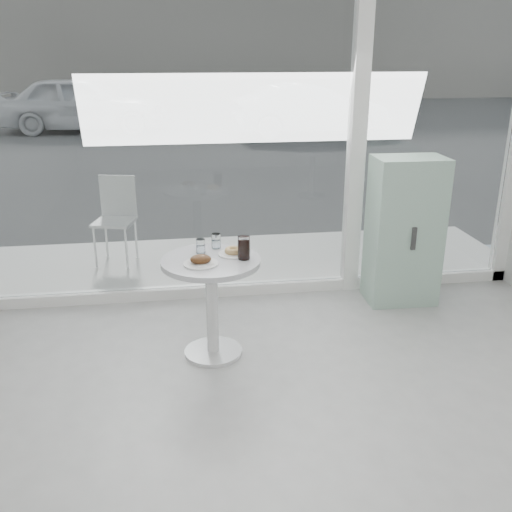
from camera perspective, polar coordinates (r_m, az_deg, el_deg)
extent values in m
cube|color=white|center=(5.44, 0.10, -3.16)|extent=(5.00, 0.12, 0.10)
cube|color=white|center=(5.25, 10.09, 12.16)|extent=(0.14, 0.14, 3.00)
cube|color=white|center=(5.01, -8.86, 10.70)|extent=(3.21, 0.02, 2.60)
cube|color=white|center=(5.56, 17.79, 10.91)|extent=(1.41, 0.02, 2.60)
cylinder|color=white|center=(4.42, -4.28, -9.52)|extent=(0.44, 0.44, 0.03)
cylinder|color=white|center=(4.26, -4.41, -5.36)|extent=(0.09, 0.09, 0.70)
cylinder|color=silver|center=(4.11, -4.55, -0.57)|extent=(0.72, 0.72, 0.04)
cube|color=silver|center=(6.18, -0.99, -0.48)|extent=(5.60, 1.60, 0.05)
cube|color=#3B3B3B|center=(18.09, -6.11, 12.99)|extent=(40.00, 24.00, 0.00)
cube|color=gray|center=(27.01, -7.40, 23.75)|extent=(40.00, 2.00, 8.00)
cube|color=#8AB19D|center=(5.25, 14.59, 2.42)|extent=(0.62, 0.42, 1.32)
cube|color=#333333|center=(5.06, 15.50, 1.68)|extent=(0.04, 0.02, 0.20)
cylinder|color=white|center=(6.09, -15.80, 0.84)|extent=(0.02, 0.02, 0.44)
cylinder|color=white|center=(5.98, -12.83, 0.75)|extent=(0.02, 0.02, 0.44)
cylinder|color=white|center=(6.38, -14.74, 1.82)|extent=(0.02, 0.02, 0.44)
cylinder|color=white|center=(6.27, -11.90, 1.75)|extent=(0.02, 0.02, 0.44)
cube|color=white|center=(6.11, -14.00, 3.34)|extent=(0.47, 0.47, 0.03)
cube|color=white|center=(6.22, -13.62, 5.90)|extent=(0.38, 0.11, 0.44)
imported|color=silver|center=(16.89, -16.94, 14.35)|extent=(4.57, 2.13, 1.51)
imported|color=#A2A4A9|center=(15.59, 5.40, 14.36)|extent=(4.10, 1.56, 1.33)
cylinder|color=white|center=(4.01, -5.54, -0.77)|extent=(0.24, 0.24, 0.01)
cube|color=white|center=(3.99, -5.26, -0.67)|extent=(0.14, 0.14, 0.00)
ellipsoid|color=#321A0D|center=(3.99, -5.56, -0.32)|extent=(0.15, 0.12, 0.06)
ellipsoid|color=#321A0D|center=(4.02, -5.08, -0.26)|extent=(0.07, 0.07, 0.04)
cylinder|color=white|center=(4.18, -2.27, 0.21)|extent=(0.22, 0.22, 0.01)
torus|color=#A2814A|center=(4.17, -2.27, 0.55)|extent=(0.13, 0.13, 0.04)
cylinder|color=white|center=(4.21, -5.56, 0.98)|extent=(0.07, 0.07, 0.11)
cylinder|color=white|center=(4.22, -5.55, 0.69)|extent=(0.06, 0.06, 0.06)
cylinder|color=white|center=(4.31, -4.01, 1.51)|extent=(0.07, 0.07, 0.11)
cylinder|color=white|center=(4.32, -4.01, 1.22)|extent=(0.06, 0.06, 0.06)
cylinder|color=white|center=(4.07, -1.23, 0.83)|extent=(0.09, 0.09, 0.17)
cylinder|color=black|center=(4.07, -1.23, 0.73)|extent=(0.08, 0.08, 0.15)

